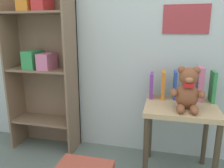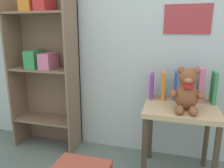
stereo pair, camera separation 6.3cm
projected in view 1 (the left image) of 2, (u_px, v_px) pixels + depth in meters
name	position (u px, v px, depth m)	size (l,w,h in m)	color
wall_back	(146.00, 17.00, 1.87)	(4.80, 0.07, 2.50)	silver
bookshelf_side	(43.00, 59.00, 2.03)	(0.62, 0.27, 1.56)	#7F664C
display_table	(180.00, 118.00, 1.65)	(0.52, 0.47, 0.60)	tan
teddy_bear	(188.00, 90.00, 1.51)	(0.23, 0.21, 0.30)	brown
book_standing_purple	(151.00, 85.00, 1.80)	(0.03, 0.14, 0.20)	purple
book_standing_orange	(163.00, 85.00, 1.77)	(0.03, 0.15, 0.22)	orange
book_standing_blue	(175.00, 85.00, 1.77)	(0.02, 0.13, 0.22)	#2D51B7
book_standing_teal	(187.00, 88.00, 1.73)	(0.04, 0.12, 0.20)	teal
book_standing_pink	(200.00, 84.00, 1.71)	(0.04, 0.14, 0.27)	#D17093
book_standing_green	(213.00, 87.00, 1.68)	(0.02, 0.14, 0.24)	#33934C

